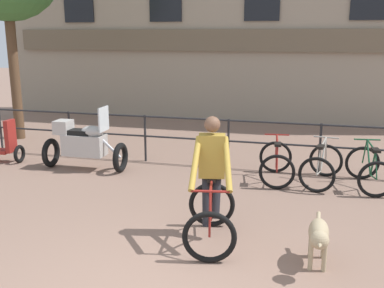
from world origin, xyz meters
TOP-DOWN VIEW (x-y plane):
  - canal_railing at (-0.00, 5.20)m, footprint 15.05×0.05m
  - cyclist_with_bike at (0.40, 1.71)m, footprint 0.89×1.28m
  - dog at (1.83, 1.26)m, footprint 0.25×0.98m
  - parked_motorcycle at (-2.89, 4.27)m, footprint 1.73×0.64m
  - parked_bicycle_near_lamp at (1.07, 4.54)m, footprint 0.77×1.17m
  - parked_bicycle_mid_left at (1.91, 4.54)m, footprint 0.84×1.21m
  - parked_bicycle_mid_right at (2.76, 4.54)m, footprint 0.80×1.19m

SIDE VIEW (x-z plane):
  - parked_bicycle_near_lamp at x=1.07m, z-range -0.07..0.79m
  - parked_bicycle_mid_left at x=1.91m, z-range -0.07..0.79m
  - parked_bicycle_mid_right at x=2.76m, z-range -0.07..0.79m
  - dog at x=1.83m, z-range 0.12..0.73m
  - parked_motorcycle at x=-2.89m, z-range -0.11..1.24m
  - canal_railing at x=0.00m, z-range 0.18..1.23m
  - cyclist_with_bike at x=0.40m, z-range -0.09..1.61m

